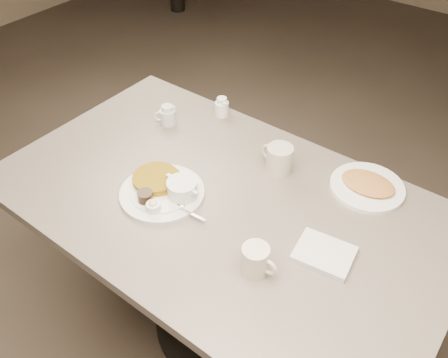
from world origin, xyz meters
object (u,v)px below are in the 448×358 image
Objects in this scene: main_plate at (165,189)px; coffee_mug_near at (256,260)px; diner_table at (221,233)px; coffee_mug_far at (279,159)px; hash_plate at (367,186)px; creamer_right at (222,107)px; creamer_left at (167,115)px.

coffee_mug_near is (0.41, -0.08, 0.02)m from main_plate.
main_plate is (-0.16, -0.10, 0.19)m from diner_table.
coffee_mug_far reaches higher than hash_plate.
main_plate is at bearing -148.80° from diner_table.
creamer_right reaches higher than main_plate.
diner_table is 0.33m from coffee_mug_far.
coffee_mug_far is 0.53× the size of hash_plate.
creamer_right is (-0.29, 0.39, 0.21)m from diner_table.
coffee_mug_far is at bearing -161.24° from hash_plate.
creamer_left is at bearing 153.29° from diner_table.
coffee_mug_far is (0.23, 0.33, 0.03)m from main_plate.
coffee_mug_near is at bearing -45.62° from creamer_right.
diner_table is 13.54× the size of coffee_mug_near.
creamer_left reaches higher than diner_table.
diner_table is at bearing -137.47° from hash_plate.
hash_plate is (0.11, 0.51, -0.03)m from coffee_mug_near.
coffee_mug_near is 0.79m from creamer_right.
hash_plate is at bearing 78.04° from coffee_mug_near.
main_plate is 0.41m from creamer_left.
main_plate is 3.17× the size of coffee_mug_near.
coffee_mug_near is 1.31× the size of creamer_left.
diner_table is 0.52m from creamer_left.
coffee_mug_far is at bearing 2.31° from creamer_left.
coffee_mug_far is (-0.18, 0.41, 0.00)m from coffee_mug_near.
diner_table is 0.53m from hash_plate.
creamer_right is at bearing 126.92° from diner_table.
coffee_mug_near is 0.43× the size of hash_plate.
creamer_left is (-0.27, 0.31, 0.01)m from main_plate.
creamer_right is at bearing 52.53° from creamer_left.
coffee_mug_far is at bearing 55.13° from main_plate.
creamer_left is at bearing 131.05° from main_plate.
coffee_mug_near is at bearing -101.96° from hash_plate.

